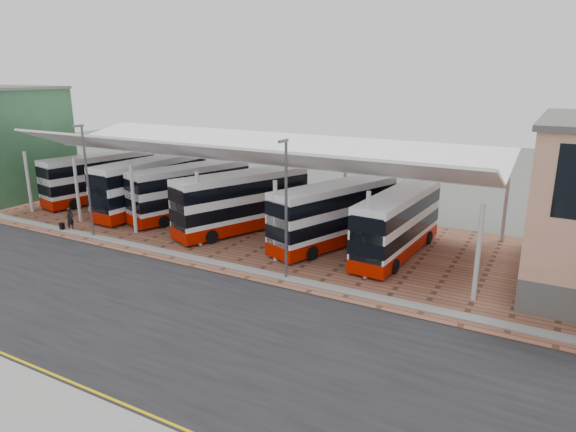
% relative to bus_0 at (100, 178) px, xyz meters
% --- Properties ---
extents(ground, '(140.00, 140.00, 0.00)m').
position_rel_bus_0_xyz_m(ground, '(21.90, -14.15, -2.18)').
color(ground, '#50544E').
extents(road, '(120.00, 14.00, 0.02)m').
position_rel_bus_0_xyz_m(road, '(21.90, -15.15, -2.17)').
color(road, black).
rests_on(road, ground).
extents(forecourt, '(72.00, 16.00, 0.06)m').
position_rel_bus_0_xyz_m(forecourt, '(23.90, -1.15, -2.15)').
color(forecourt, brown).
rests_on(forecourt, ground).
extents(sidewalk, '(120.00, 4.00, 0.14)m').
position_rel_bus_0_xyz_m(sidewalk, '(21.90, -23.15, -2.11)').
color(sidewalk, slate).
rests_on(sidewalk, ground).
extents(north_kerb, '(120.00, 0.80, 0.14)m').
position_rel_bus_0_xyz_m(north_kerb, '(21.90, -7.95, -2.11)').
color(north_kerb, slate).
rests_on(north_kerb, ground).
extents(yellow_line_near, '(120.00, 0.12, 0.01)m').
position_rel_bus_0_xyz_m(yellow_line_near, '(21.90, -21.15, -2.15)').
color(yellow_line_near, '#BDA203').
rests_on(yellow_line_near, road).
extents(yellow_line_far, '(120.00, 0.12, 0.01)m').
position_rel_bus_0_xyz_m(yellow_line_far, '(21.90, -20.85, -2.15)').
color(yellow_line_far, '#BDA203').
rests_on(yellow_line_far, road).
extents(canopy, '(37.00, 11.63, 7.07)m').
position_rel_bus_0_xyz_m(canopy, '(15.90, -0.22, 3.62)').
color(canopy, silver).
rests_on(canopy, ground).
extents(shop_green, '(6.40, 10.20, 10.22)m').
position_rel_bus_0_xyz_m(shop_green, '(-8.10, -3.18, 2.94)').
color(shop_green, '#305B38').
rests_on(shop_green, ground).
extents(lamp_west, '(0.16, 0.90, 8.07)m').
position_rel_bus_0_xyz_m(lamp_west, '(7.90, -7.88, 2.18)').
color(lamp_west, '#4F5255').
rests_on(lamp_west, ground).
extents(lamp_east, '(0.16, 0.90, 8.07)m').
position_rel_bus_0_xyz_m(lamp_east, '(23.90, -7.88, 2.18)').
color(lamp_east, '#4F5255').
rests_on(lamp_east, ground).
extents(bus_0, '(4.40, 10.60, 4.26)m').
position_rel_bus_0_xyz_m(bus_0, '(0.00, 0.00, 0.00)').
color(bus_0, white).
rests_on(bus_0, forecourt).
extents(bus_1, '(3.22, 11.02, 4.49)m').
position_rel_bus_0_xyz_m(bus_1, '(6.89, -0.59, 0.11)').
color(bus_1, white).
rests_on(bus_1, forecourt).
extents(bus_2, '(5.37, 10.48, 4.22)m').
position_rel_bus_0_xyz_m(bus_2, '(10.78, -0.28, -0.02)').
color(bus_2, white).
rests_on(bus_2, forecourt).
extents(bus_3, '(6.32, 10.72, 4.37)m').
position_rel_bus_0_xyz_m(bus_3, '(16.56, -1.43, 0.05)').
color(bus_3, white).
rests_on(bus_3, forecourt).
extents(bus_4, '(5.68, 10.50, 4.25)m').
position_rel_bus_0_xyz_m(bus_4, '(23.87, -1.05, -0.01)').
color(bus_4, white).
rests_on(bus_4, forecourt).
extents(bus_5, '(2.95, 10.10, 4.11)m').
position_rel_bus_0_xyz_m(bus_5, '(28.23, -0.94, -0.07)').
color(bus_5, white).
rests_on(bus_5, forecourt).
extents(pedestrian, '(0.41, 0.62, 1.68)m').
position_rel_bus_0_xyz_m(pedestrian, '(5.16, -7.53, -1.28)').
color(pedestrian, black).
rests_on(pedestrian, forecourt).
extents(suitcase, '(0.34, 0.24, 0.58)m').
position_rel_bus_0_xyz_m(suitcase, '(4.71, -7.98, -1.83)').
color(suitcase, black).
rests_on(suitcase, forecourt).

